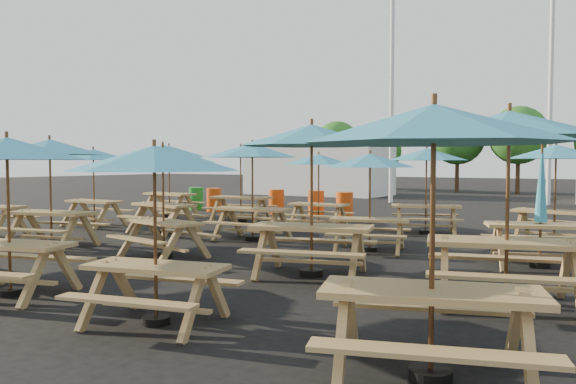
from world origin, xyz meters
The scene contains 31 objects.
ground centered at (0.00, 0.00, 0.00)m, with size 120.00×120.00×0.00m, color black.
picnic_unit_2 centered at (-5.77, 0.08, 1.98)m, with size 2.16×2.16×2.27m.
picnic_unit_3 centered at (-5.87, 3.32, 2.13)m, with size 2.56×2.56×2.45m.
picnic_unit_5 centered at (-3.17, -3.20, 2.08)m, with size 2.71×2.71×2.39m.
picnic_unit_6 centered at (-2.85, -0.09, 2.04)m, with size 2.50×2.50×2.35m.
picnic_unit_7 centered at (-2.82, 3.28, 2.08)m, with size 2.59×2.59×2.39m.
picnic_unit_8 centered at (0.20, -6.28, 1.94)m, with size 2.61×2.61×2.23m.
picnic_unit_9 centered at (-0.18, -2.86, 1.90)m, with size 2.42×2.42×2.18m.
picnic_unit_10 centered at (-0.13, 0.08, 2.03)m, with size 2.35×2.35×2.33m.
picnic_unit_11 centered at (0.08, 3.02, 1.84)m, with size 2.14×2.14×2.12m.
picnic_unit_12 centered at (2.95, -6.23, 1.80)m, with size 2.35×2.35×2.07m.
picnic_unit_13 centered at (3.14, -2.89, 2.18)m, with size 2.92×2.92×2.50m.
picnic_unit_14 centered at (2.93, 0.00, 1.80)m, with size 2.40×2.40×2.07m.
picnic_unit_15 centered at (3.03, 3.46, 1.96)m, with size 2.74×2.74×2.26m.
picnic_unit_16 centered at (6.16, -6.23, 2.06)m, with size 2.84×2.84×2.37m.
picnic_unit_17 centered at (6.22, -3.22, 2.22)m, with size 2.99×2.99×2.55m.
picnic_unit_18 centered at (6.23, -0.10, 0.96)m, with size 2.25×2.11×2.33m.
picnic_unit_19 centered at (6.10, 3.26, 1.99)m, with size 2.41×2.41×2.29m.
waste_bin_0 centered at (-6.99, 5.99, 0.45)m, with size 0.56×0.56×0.89m, color #188523.
waste_bin_1 centered at (-5.92, 5.78, 0.45)m, with size 0.56×0.56×0.89m, color #E2490D.
waste_bin_2 centered at (-3.33, 6.14, 0.45)m, with size 0.56×0.56×0.89m, color #E2490D.
waste_bin_3 centered at (-1.69, 6.13, 0.45)m, with size 0.56×0.56×0.89m, color #E2490D.
waste_bin_4 centered at (-0.45, 5.81, 0.45)m, with size 0.56×0.56×0.89m, color #E2490D.
mast_0 centered at (-2.00, 14.00, 6.00)m, with size 0.20×0.20×12.00m, color silver.
mast_1 centered at (4.50, 16.00, 6.00)m, with size 0.20×0.20×12.00m, color silver.
event_tent_0 centered at (-8.00, 18.00, 1.40)m, with size 8.00×4.00×2.80m, color silver.
tree_0 centered at (-14.07, 25.25, 2.83)m, with size 2.80×2.80×4.24m.
tree_1 centered at (-9.74, 23.90, 3.15)m, with size 3.11×3.11×4.72m.
tree_2 centered at (-6.39, 23.65, 2.62)m, with size 2.59×2.59×3.93m.
tree_3 centered at (-1.75, 24.72, 3.41)m, with size 3.36×3.36×5.09m.
tree_4 centered at (1.90, 24.26, 3.46)m, with size 3.41×3.41×5.17m.
Camera 1 is at (7.58, -10.87, 1.86)m, focal length 35.00 mm.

